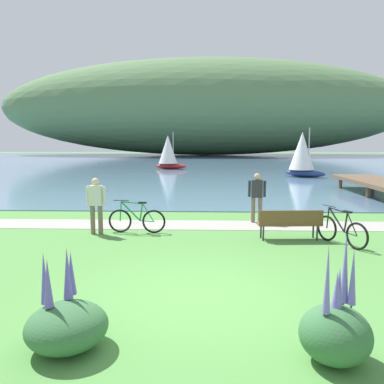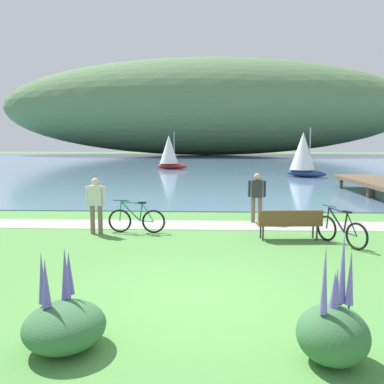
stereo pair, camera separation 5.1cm
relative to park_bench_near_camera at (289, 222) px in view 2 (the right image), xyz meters
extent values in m
plane|color=#518E42|center=(-2.47, -4.13, -0.52)|extent=(200.00, 200.00, 0.00)
cube|color=#5B7F9E|center=(-2.47, 44.32, -0.50)|extent=(180.00, 80.00, 0.04)
ellipsoid|color=#567A4C|center=(-2.60, 70.98, 9.25)|extent=(84.51, 28.00, 19.47)
cube|color=#A39E93|center=(-2.47, 1.89, -0.52)|extent=(60.00, 1.50, 0.01)
cube|color=brown|center=(-0.01, 0.08, -0.07)|extent=(1.83, 0.59, 0.05)
cube|color=brown|center=(0.01, -0.13, 0.15)|extent=(1.80, 0.15, 0.40)
cylinder|color=#2D2D33|center=(-0.78, 0.20, -0.30)|extent=(0.05, 0.05, 0.45)
cylinder|color=#2D2D33|center=(0.75, 0.30, -0.30)|extent=(0.05, 0.05, 0.45)
cylinder|color=#2D2D33|center=(-0.76, -0.14, -0.30)|extent=(0.05, 0.05, 0.45)
cylinder|color=#2D2D33|center=(0.77, -0.04, -0.30)|extent=(0.05, 0.05, 0.45)
torus|color=black|center=(-5.01, 0.74, -0.16)|extent=(0.72, 0.09, 0.72)
torus|color=black|center=(-3.96, 0.69, -0.16)|extent=(0.72, 0.09, 0.72)
cylinder|color=#1E8C4C|center=(-4.68, 0.72, 0.15)|extent=(0.61, 0.07, 0.61)
cylinder|color=#1E8C4C|center=(-4.64, 0.72, 0.41)|extent=(0.66, 0.07, 0.09)
cylinder|color=#1E8C4C|center=(-4.35, 0.71, 0.12)|extent=(0.13, 0.05, 0.54)
cylinder|color=#1E8C4C|center=(-4.18, 0.70, -0.15)|extent=(0.43, 0.05, 0.05)
cylinder|color=#1E8C4C|center=(-4.14, 0.70, 0.11)|extent=(0.37, 0.05, 0.56)
cylinder|color=#1E8C4C|center=(-4.99, 0.74, 0.14)|extent=(0.09, 0.04, 0.60)
cube|color=black|center=(-4.31, 0.71, 0.42)|extent=(0.24, 0.11, 0.05)
cylinder|color=black|center=(-4.96, 0.74, 0.48)|extent=(0.48, 0.05, 0.02)
torus|color=black|center=(1.03, -0.03, -0.16)|extent=(0.39, 0.66, 0.72)
torus|color=black|center=(1.52, -0.96, -0.16)|extent=(0.39, 0.66, 0.72)
cylinder|color=black|center=(1.19, -0.33, 0.15)|extent=(0.32, 0.56, 0.61)
cylinder|color=black|center=(1.21, -0.37, 0.41)|extent=(0.34, 0.60, 0.09)
cylinder|color=black|center=(1.34, -0.62, 0.12)|extent=(0.10, 0.13, 0.54)
cylinder|color=black|center=(1.43, -0.77, -0.15)|extent=(0.23, 0.39, 0.05)
cylinder|color=black|center=(1.44, -0.81, 0.11)|extent=(0.20, 0.34, 0.56)
cylinder|color=black|center=(1.05, -0.05, 0.14)|extent=(0.07, 0.09, 0.60)
cube|color=black|center=(1.36, -0.66, 0.42)|extent=(0.20, 0.26, 0.05)
cylinder|color=black|center=(1.06, -0.08, 0.48)|extent=(0.25, 0.44, 0.02)
cylinder|color=#72604C|center=(-0.75, 2.40, -0.08)|extent=(0.14, 0.14, 0.88)
cylinder|color=#72604C|center=(-0.51, 2.38, -0.08)|extent=(0.14, 0.14, 0.88)
cube|color=#2D2D33|center=(-0.63, 2.39, 0.66)|extent=(0.40, 0.25, 0.60)
sphere|color=tan|center=(-0.63, 2.39, 1.08)|extent=(0.22, 0.22, 0.22)
cylinder|color=#2D2D33|center=(-0.89, 2.41, 0.66)|extent=(0.09, 0.09, 0.56)
cylinder|color=#2D2D33|center=(-0.37, 2.36, 0.66)|extent=(0.09, 0.09, 0.56)
cylinder|color=#72604C|center=(-5.79, 0.52, -0.08)|extent=(0.14, 0.14, 0.88)
cylinder|color=#72604C|center=(-5.55, 0.50, -0.08)|extent=(0.14, 0.14, 0.88)
cube|color=silver|center=(-5.67, 0.51, 0.66)|extent=(0.40, 0.25, 0.60)
sphere|color=beige|center=(-5.67, 0.51, 1.08)|extent=(0.22, 0.22, 0.22)
cylinder|color=silver|center=(-5.93, 0.53, 0.66)|extent=(0.09, 0.09, 0.56)
cylinder|color=silver|center=(-5.42, 0.49, 0.66)|extent=(0.09, 0.09, 0.56)
ellipsoid|color=#386B3D|center=(-4.23, -6.04, -0.21)|extent=(1.10, 1.10, 0.63)
cylinder|color=#386B3D|center=(-4.27, -5.83, 0.04)|extent=(0.02, 0.02, 0.12)
cone|color=#6B5BB7|center=(-4.27, -5.83, 0.46)|extent=(0.13, 0.13, 0.72)
cylinder|color=#386B3D|center=(-4.52, -6.01, 0.04)|extent=(0.02, 0.02, 0.12)
cone|color=#6B5BB7|center=(-4.52, -6.01, 0.45)|extent=(0.11, 0.11, 0.71)
cylinder|color=#386B3D|center=(-4.28, -5.67, 0.04)|extent=(0.02, 0.02, 0.12)
cone|color=#6B5BB7|center=(-4.28, -5.67, 0.41)|extent=(0.14, 0.14, 0.63)
cylinder|color=#386B3D|center=(-4.43, -6.12, 0.04)|extent=(0.02, 0.02, 0.12)
cone|color=#6B5BB7|center=(-4.43, -6.12, 0.43)|extent=(0.13, 0.13, 0.65)
ellipsoid|color=#386B3D|center=(-0.74, -6.24, -0.15)|extent=(0.90, 0.90, 0.74)
cylinder|color=#386B3D|center=(-0.91, -6.37, 0.13)|extent=(0.02, 0.02, 0.12)
cone|color=#7A6BC6|center=(-0.91, -6.37, 0.62)|extent=(0.09, 0.09, 0.86)
cylinder|color=#386B3D|center=(-0.74, -6.24, 0.13)|extent=(0.02, 0.02, 0.12)
cone|color=#7A6BC6|center=(-0.74, -6.24, 0.43)|extent=(0.13, 0.13, 0.48)
cylinder|color=#386B3D|center=(-0.70, -6.19, 0.13)|extent=(0.02, 0.02, 0.12)
cone|color=#7A6BC6|center=(-0.70, -6.19, 0.44)|extent=(0.10, 0.10, 0.51)
cylinder|color=#386B3D|center=(-0.58, -6.03, 0.13)|extent=(0.02, 0.02, 0.12)
cone|color=#7A6BC6|center=(-0.58, -6.03, 0.66)|extent=(0.11, 0.11, 0.94)
cylinder|color=#386B3D|center=(-0.50, -6.09, 0.13)|extent=(0.02, 0.02, 0.12)
cone|color=#7A6BC6|center=(-0.50, -6.09, 0.55)|extent=(0.10, 0.10, 0.73)
ellipsoid|color=navy|center=(5.33, 19.77, -0.20)|extent=(3.16, 2.67, 0.57)
cylinder|color=#B2B2B2|center=(5.54, 19.62, 1.71)|extent=(0.08, 0.08, 3.25)
cone|color=white|center=(5.09, 19.95, 1.55)|extent=(2.70, 2.70, 2.93)
ellipsoid|color=#B22323|center=(-5.97, 28.58, -0.20)|extent=(3.27, 1.38, 0.56)
cylinder|color=#B2B2B2|center=(-5.73, 28.54, 1.66)|extent=(0.08, 0.08, 3.17)
cone|color=white|center=(-6.27, 28.63, 1.50)|extent=(2.15, 2.15, 2.85)
cylinder|color=brown|center=(5.57, 8.32, -0.22)|extent=(0.20, 0.20, 0.60)
cylinder|color=brown|center=(5.57, 12.32, -0.22)|extent=(0.20, 0.20, 0.60)
cylinder|color=brown|center=(7.49, 12.32, -0.22)|extent=(0.20, 0.20, 0.60)
camera|label=1|loc=(-2.37, -10.94, 2.25)|focal=36.52mm
camera|label=2|loc=(-2.32, -10.93, 2.25)|focal=36.52mm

